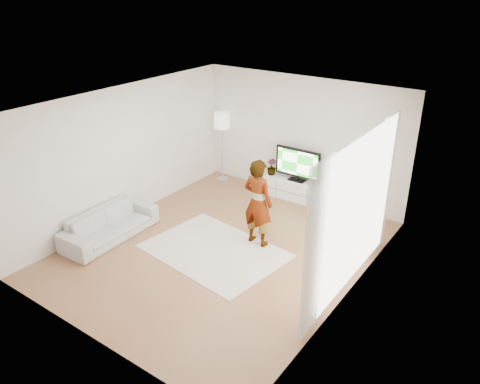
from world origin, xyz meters
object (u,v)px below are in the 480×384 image
Objects in this scene: television at (298,164)px; rug at (214,251)px; sofa at (110,224)px; player at (258,203)px; media_console at (296,190)px; floor_lamp at (222,123)px.

rug is (-0.12, -2.94, -0.86)m from television.
television reaches higher than rug.
sofa is at bearing -158.61° from rug.
sofa is (-2.49, -1.50, -0.58)m from player.
floor_lamp is (-2.08, -0.06, 1.25)m from media_console.
player is (0.38, -2.19, 0.65)m from media_console.
floor_lamp is (-2.46, 2.13, 0.60)m from player.
player reaches higher than rug.
player is 0.99× the size of floor_lamp.
player is (0.50, 0.72, 0.87)m from rug.
rug is (-0.12, -2.91, -0.22)m from media_console.
floor_lamp is (-1.96, 2.85, 1.47)m from rug.
television is at bearing -76.64° from player.
media_console reaches higher than rug.
media_console is at bearing -31.96° from sofa.
floor_lamp is at bearing -37.15° from player.
media_console is 0.64m from television.
television is at bearing 90.00° from media_console.
television is 4.32m from sofa.
media_console is at bearing -90.00° from television.
floor_lamp is at bearing -2.64° from sofa.
rug is 1.23m from player.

